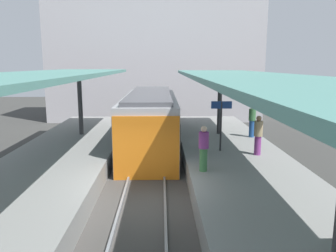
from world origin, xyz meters
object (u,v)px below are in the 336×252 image
(platform_sign, at_px, (221,115))
(passenger_near_bench, at_px, (252,120))
(passenger_far_end, at_px, (258,135))
(commuter_train, at_px, (150,121))
(passenger_mid_platform, at_px, (204,148))

(platform_sign, distance_m, passenger_near_bench, 3.60)
(passenger_near_bench, bearing_deg, platform_sign, -127.48)
(platform_sign, distance_m, passenger_far_end, 1.79)
(platform_sign, bearing_deg, passenger_near_bench, 52.52)
(commuter_train, relative_size, platform_sign, 4.64)
(passenger_mid_platform, height_order, passenger_far_end, passenger_far_end)
(passenger_near_bench, bearing_deg, passenger_mid_platform, -120.01)
(commuter_train, height_order, passenger_mid_platform, commuter_train)
(commuter_train, xyz_separation_m, passenger_near_bench, (5.38, -0.78, 0.17))
(commuter_train, distance_m, platform_sign, 4.90)
(commuter_train, xyz_separation_m, passenger_mid_platform, (2.11, -6.43, 0.13))
(passenger_far_end, bearing_deg, platform_sign, 154.22)
(passenger_near_bench, xyz_separation_m, passenger_far_end, (-0.69, -3.51, -0.03))
(platform_sign, bearing_deg, passenger_mid_platform, -111.41)
(commuter_train, xyz_separation_m, platform_sign, (3.23, -3.58, 0.90))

